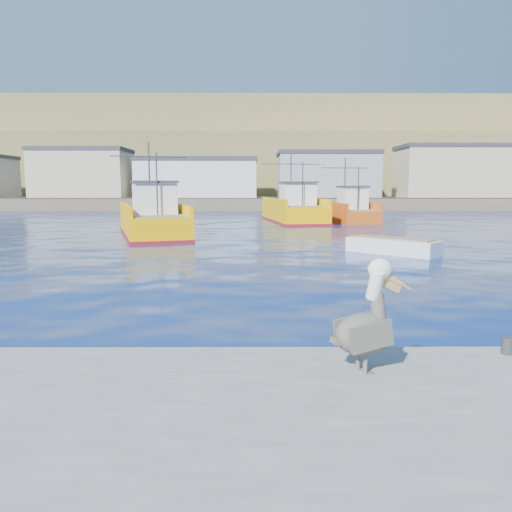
# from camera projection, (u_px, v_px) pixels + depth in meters

# --- Properties ---
(ground) EXTENTS (260.00, 260.00, 0.00)m
(ground) POSITION_uv_depth(u_px,v_px,m) (312.00, 327.00, 12.11)
(ground) COLOR #06224F
(ground) RESTS_ON ground
(dock_bollards) EXTENTS (36.20, 0.20, 0.30)m
(dock_bollards) POSITION_uv_depth(u_px,v_px,m) (369.00, 346.00, 8.66)
(dock_bollards) COLOR #4C4C4C
(dock_bollards) RESTS_ON dock
(far_shore) EXTENTS (200.00, 81.00, 24.00)m
(far_shore) POSITION_uv_depth(u_px,v_px,m) (259.00, 162.00, 119.00)
(far_shore) COLOR brown
(far_shore) RESTS_ON ground
(trawler_yellow_a) EXTENTS (7.14, 12.22, 6.55)m
(trawler_yellow_a) POSITION_uv_depth(u_px,v_px,m) (153.00, 220.00, 34.60)
(trawler_yellow_a) COLOR #FFB400
(trawler_yellow_a) RESTS_ON ground
(trawler_yellow_b) EXTENTS (5.99, 12.61, 6.62)m
(trawler_yellow_b) POSITION_uv_depth(u_px,v_px,m) (294.00, 210.00, 48.15)
(trawler_yellow_b) COLOR #FFB400
(trawler_yellow_b) RESTS_ON ground
(boat_orange) EXTENTS (4.86, 9.36, 6.16)m
(boat_orange) POSITION_uv_depth(u_px,v_px,m) (348.00, 210.00, 48.17)
(boat_orange) COLOR #D55315
(boat_orange) RESTS_ON ground
(skiff_mid) EXTENTS (4.46, 4.27, 1.00)m
(skiff_mid) POSITION_uv_depth(u_px,v_px,m) (393.00, 247.00, 25.31)
(skiff_mid) COLOR silver
(skiff_mid) RESTS_ON ground
(pelican) EXTENTS (1.43, 0.86, 1.79)m
(pelican) POSITION_uv_depth(u_px,v_px,m) (367.00, 324.00, 7.79)
(pelican) COLOR #595451
(pelican) RESTS_ON dock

